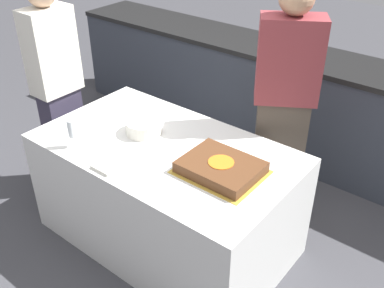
% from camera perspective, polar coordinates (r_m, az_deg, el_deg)
% --- Properties ---
extents(ground_plane, '(14.00, 14.00, 0.00)m').
position_cam_1_polar(ground_plane, '(3.22, -3.04, -11.66)').
color(ground_plane, '#424247').
extents(back_counter, '(4.40, 0.58, 0.92)m').
position_cam_1_polar(back_counter, '(4.03, 11.43, 5.44)').
color(back_counter, '#333842').
rests_on(back_counter, ground_plane).
extents(dining_table, '(1.62, 0.94, 0.75)m').
position_cam_1_polar(dining_table, '(2.97, -3.24, -6.42)').
color(dining_table, silver).
rests_on(dining_table, ground_plane).
extents(cake, '(0.47, 0.38, 0.07)m').
position_cam_1_polar(cake, '(2.51, 3.69, -2.98)').
color(cake, gold).
rests_on(cake, dining_table).
extents(plate_stack, '(0.23, 0.23, 0.09)m').
position_cam_1_polar(plate_stack, '(2.89, -6.16, 2.17)').
color(plate_stack, white).
rests_on(plate_stack, dining_table).
extents(wine_glass, '(0.06, 0.06, 0.18)m').
position_cam_1_polar(wine_glass, '(2.78, -15.06, 1.77)').
color(wine_glass, white).
rests_on(wine_glass, dining_table).
extents(side_plate_near_cake, '(0.22, 0.22, 0.00)m').
position_cam_1_polar(side_plate_near_cake, '(2.72, 9.37, -1.08)').
color(side_plate_near_cake, white).
rests_on(side_plate_near_cake, dining_table).
extents(utensil_pile, '(0.14, 0.09, 0.02)m').
position_cam_1_polar(utensil_pile, '(2.59, -11.08, -3.00)').
color(utensil_pile, white).
rests_on(utensil_pile, dining_table).
extents(person_cutting_cake, '(0.44, 0.38, 1.68)m').
position_cam_1_polar(person_cutting_cake, '(2.99, 11.56, 4.57)').
color(person_cutting_cake, '#4C4238').
rests_on(person_cutting_cake, ground_plane).
extents(person_seated_left, '(0.20, 0.33, 1.61)m').
position_cam_1_polar(person_seated_left, '(3.41, -16.72, 6.80)').
color(person_seated_left, '#383347').
rests_on(person_seated_left, ground_plane).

